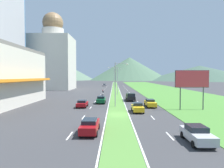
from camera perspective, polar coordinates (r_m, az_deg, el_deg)
ground_plane at (r=31.57m, az=1.65°, el=-8.85°), size 600.00×600.00×0.00m
grass_median at (r=91.18m, az=0.99°, el=-1.57°), size 3.20×240.00×0.06m
grass_verge_right at (r=93.60m, az=13.71°, el=-1.54°), size 24.00×240.00×0.06m
lane_dash_left_1 at (r=21.38m, az=-12.05°, el=-14.29°), size 0.16×2.80×0.01m
lane_dash_left_2 at (r=29.99m, az=-8.21°, el=-9.46°), size 0.16×2.80×0.01m
lane_dash_left_3 at (r=38.78m, az=-6.15°, el=-6.78°), size 0.16×2.80×0.01m
lane_dash_left_4 at (r=47.66m, az=-4.86°, el=-5.09°), size 0.16×2.80×0.01m
lane_dash_left_5 at (r=56.58m, az=-3.98°, el=-3.93°), size 0.16×2.80×0.01m
lane_dash_left_6 at (r=65.53m, az=-3.35°, el=-3.09°), size 0.16×2.80×0.01m
lane_dash_left_7 at (r=74.50m, az=-2.86°, el=-2.44°), size 0.16×2.80×0.01m
lane_dash_left_8 at (r=83.48m, az=-2.49°, el=-1.94°), size 0.16×2.80×0.01m
lane_dash_left_9 at (r=92.46m, az=-2.18°, el=-1.54°), size 0.16×2.80×0.01m
lane_dash_left_10 at (r=101.45m, az=-1.93°, el=-1.20°), size 0.16×2.80×0.01m
lane_dash_left_11 at (r=110.45m, az=-1.72°, el=-0.92°), size 0.16×2.80×0.01m
lane_dash_left_12 at (r=119.45m, az=-1.54°, el=-0.68°), size 0.16×2.80×0.01m
lane_dash_left_13 at (r=128.45m, az=-1.39°, el=-0.48°), size 0.16×2.80×0.01m
lane_dash_left_14 at (r=137.46m, az=-1.26°, el=-0.30°), size 0.16×2.80×0.01m
lane_dash_right_1 at (r=21.64m, az=16.25°, el=-14.12°), size 0.16×2.80×0.01m
lane_dash_right_2 at (r=30.17m, az=11.58°, el=-9.41°), size 0.16×2.80×0.01m
lane_dash_right_3 at (r=38.93m, az=9.04°, el=-6.76°), size 0.16×2.80×0.01m
lane_dash_right_4 at (r=47.78m, az=7.46°, el=-5.08°), size 0.16×2.80×0.01m
lane_dash_right_5 at (r=56.68m, az=6.37°, el=-3.93°), size 0.16×2.80×0.01m
lane_dash_right_6 at (r=65.62m, az=5.59°, el=-3.09°), size 0.16×2.80×0.01m
lane_dash_right_7 at (r=74.57m, az=4.99°, el=-2.45°), size 0.16×2.80×0.01m
lane_dash_right_8 at (r=83.54m, az=4.52°, el=-1.94°), size 0.16×2.80×0.01m
lane_dash_right_9 at (r=92.52m, az=4.14°, el=-1.54°), size 0.16×2.80×0.01m
lane_dash_right_10 at (r=101.51m, az=3.83°, el=-1.20°), size 0.16×2.80×0.01m
lane_dash_right_11 at (r=110.50m, az=3.57°, el=-0.92°), size 0.16×2.80×0.01m
lane_dash_right_12 at (r=119.50m, az=3.35°, el=-0.69°), size 0.16×2.80×0.01m
lane_dash_right_13 at (r=128.50m, az=3.16°, el=-0.48°), size 0.16×2.80×0.01m
lane_dash_right_14 at (r=137.50m, az=3.00°, el=-0.31°), size 0.16×2.80×0.01m
edge_line_median_left at (r=91.18m, az=-0.11°, el=-1.59°), size 0.16×240.00×0.01m
edge_line_median_right at (r=91.21m, az=2.09°, el=-1.59°), size 0.16×240.00×0.01m
domed_building at (r=97.01m, az=-16.49°, el=7.06°), size 17.89×17.89×35.47m
midrise_colored at (r=120.60m, az=-16.86°, el=4.43°), size 15.26×15.26×21.83m
hill_far_left at (r=347.93m, az=-18.82°, el=4.81°), size 165.48×165.48×44.91m
hill_far_center at (r=313.95m, az=5.03°, el=4.38°), size 123.76×123.76×35.88m
hill_far_right at (r=313.12m, az=23.82°, el=2.88°), size 162.99×162.99×21.42m
street_lamp_near at (r=39.25m, az=1.37°, el=0.75°), size 2.71×0.28×8.78m
street_lamp_mid at (r=63.85m, az=1.23°, el=1.54°), size 3.24×0.39×9.15m
street_lamp_far at (r=88.47m, az=0.85°, el=1.95°), size 3.44×0.52×9.78m
billboard_roadside at (r=38.30m, az=21.99°, el=0.99°), size 6.08×0.28×7.16m
car_0 at (r=20.24m, az=23.20°, el=-13.06°), size 1.96×4.43×1.55m
car_1 at (r=40.14m, az=10.90°, el=-5.38°), size 1.89×4.75×1.52m
car_2 at (r=124.08m, az=-2.20°, el=-0.24°), size 2.03×4.72×1.44m
car_3 at (r=39.49m, az=-8.53°, el=-5.57°), size 1.96×4.17×1.42m
car_4 at (r=34.09m, az=7.35°, el=-6.67°), size 1.89×4.23×1.59m
car_5 at (r=44.76m, az=-3.16°, el=-4.51°), size 1.98×4.51×1.64m
car_6 at (r=21.86m, az=-6.37°, el=-11.77°), size 1.88×4.74×1.51m
pickup_truck_0 at (r=49.34m, az=5.34°, el=-3.70°), size 2.18×5.40×2.00m
motorcycle_rider at (r=63.07m, az=-2.61°, el=-2.62°), size 0.36×2.00×1.80m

